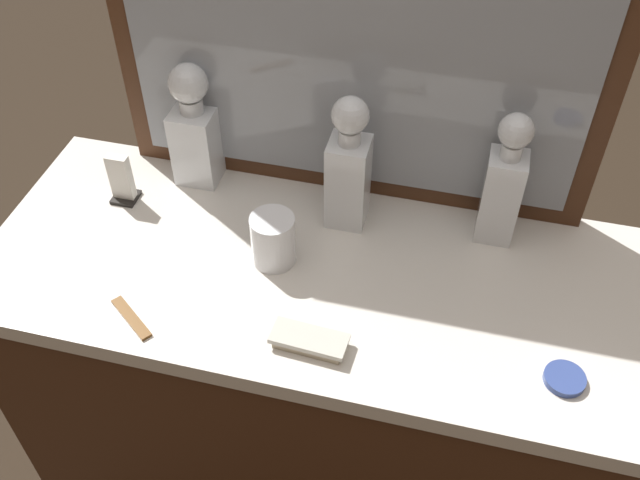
% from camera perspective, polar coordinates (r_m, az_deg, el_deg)
% --- Properties ---
extents(dresser, '(1.30, 0.53, 0.85)m').
position_cam_1_polar(dresser, '(1.69, 0.00, -12.12)').
color(dresser, '#472816').
rests_on(dresser, ground_plane).
extents(dresser_mirror, '(0.94, 0.03, 0.74)m').
position_cam_1_polar(dresser_mirror, '(1.32, 2.74, 16.59)').
color(dresser_mirror, '#472816').
rests_on(dresser_mirror, dresser).
extents(crystal_decanter_left, '(0.09, 0.09, 0.27)m').
position_cam_1_polar(crystal_decanter_left, '(1.51, -9.79, 8.20)').
color(crystal_decanter_left, white).
rests_on(crystal_decanter_left, dresser).
extents(crystal_decanter_center, '(0.08, 0.08, 0.29)m').
position_cam_1_polar(crystal_decanter_center, '(1.38, 2.24, 5.21)').
color(crystal_decanter_center, white).
rests_on(crystal_decanter_center, dresser).
extents(crystal_decanter_far_left, '(0.07, 0.07, 0.28)m').
position_cam_1_polar(crystal_decanter_far_left, '(1.39, 14.20, 3.85)').
color(crystal_decanter_far_left, white).
rests_on(crystal_decanter_far_left, dresser).
extents(crystal_tumbler_center, '(0.08, 0.08, 0.10)m').
position_cam_1_polar(crystal_tumbler_center, '(1.35, -3.72, -0.09)').
color(crystal_tumbler_center, white).
rests_on(crystal_tumbler_center, dresser).
extents(silver_brush_center, '(0.13, 0.06, 0.02)m').
position_cam_1_polar(silver_brush_center, '(1.23, -0.85, -7.97)').
color(silver_brush_center, '#B7A88C').
rests_on(silver_brush_center, dresser).
extents(porcelain_dish, '(0.07, 0.07, 0.01)m').
position_cam_1_polar(porcelain_dish, '(1.26, 18.76, -10.33)').
color(porcelain_dish, '#33478C').
rests_on(porcelain_dish, dresser).
extents(tortoiseshell_comb, '(0.10, 0.08, 0.01)m').
position_cam_1_polar(tortoiseshell_comb, '(1.32, -14.69, -5.98)').
color(tortoiseshell_comb, brown).
rests_on(tortoiseshell_comb, dresser).
extents(napkin_holder, '(0.05, 0.05, 0.11)m').
position_cam_1_polar(napkin_holder, '(1.52, -15.38, 4.47)').
color(napkin_holder, black).
rests_on(napkin_holder, dresser).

